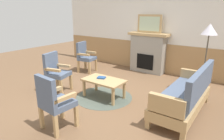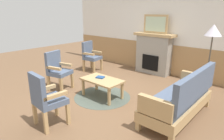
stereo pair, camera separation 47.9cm
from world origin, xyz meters
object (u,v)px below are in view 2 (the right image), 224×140
at_px(coffee_table, 102,81).
at_px(book_on_table, 100,77).
at_px(framed_picture, 155,24).
at_px(armchair_by_window_left, 91,55).
at_px(fireplace, 154,53).
at_px(armchair_near_fireplace, 58,69).
at_px(couch, 180,99).
at_px(floor_lamp_by_couch, 213,35).
at_px(armchair_front_left, 46,98).

relative_size(coffee_table, book_on_table, 5.24).
bearing_deg(framed_picture, armchair_by_window_left, -145.49).
bearing_deg(fireplace, armchair_by_window_left, -145.50).
distance_m(framed_picture, armchair_near_fireplace, 3.20).
distance_m(fireplace, coffee_table, 2.44).
xyz_separation_m(fireplace, armchair_near_fireplace, (-1.13, -2.81, -0.11)).
bearing_deg(armchair_near_fireplace, couch, 12.69).
bearing_deg(floor_lamp_by_couch, armchair_near_fireplace, -146.19).
bearing_deg(armchair_near_fireplace, armchair_front_left, -40.09).
xyz_separation_m(armchair_by_window_left, armchair_front_left, (1.89, -2.77, 0.00)).
bearing_deg(floor_lamp_by_couch, book_on_table, -140.22).
bearing_deg(coffee_table, floor_lamp_by_couch, 42.15).
bearing_deg(book_on_table, armchair_near_fireplace, -158.75).
bearing_deg(armchair_by_window_left, framed_picture, 34.51).
height_order(couch, book_on_table, couch).
distance_m(coffee_table, floor_lamp_by_couch, 2.65).
bearing_deg(armchair_front_left, coffee_table, 94.69).
xyz_separation_m(book_on_table, armchair_front_left, (0.23, -1.55, 0.08)).
relative_size(book_on_table, armchair_near_fireplace, 0.19).
xyz_separation_m(couch, armchair_near_fireplace, (-2.96, -0.67, 0.14)).
relative_size(couch, armchair_by_window_left, 1.84).
relative_size(armchair_by_window_left, floor_lamp_by_couch, 0.58).
xyz_separation_m(coffee_table, book_on_table, (-0.10, 0.04, 0.07)).
distance_m(fireplace, couch, 2.83).
height_order(armchair_near_fireplace, armchair_front_left, same).
distance_m(framed_picture, armchair_by_window_left, 2.29).
xyz_separation_m(framed_picture, book_on_table, (-0.03, -2.38, -1.10)).
height_order(fireplace, book_on_table, fireplace).
xyz_separation_m(fireplace, book_on_table, (-0.03, -2.38, -0.20)).
relative_size(framed_picture, armchair_by_window_left, 0.82).
bearing_deg(couch, armchair_near_fireplace, -167.31).
distance_m(coffee_table, armchair_front_left, 1.51).
relative_size(armchair_near_fireplace, armchair_front_left, 1.00).
distance_m(armchair_by_window_left, armchair_front_left, 3.35).
xyz_separation_m(coffee_table, armchair_near_fireplace, (-1.20, -0.38, 0.15)).
bearing_deg(couch, coffee_table, -170.86).
height_order(couch, floor_lamp_by_couch, floor_lamp_by_couch).
distance_m(framed_picture, book_on_table, 2.63).
xyz_separation_m(armchair_near_fireplace, armchair_by_window_left, (-0.56, 1.65, 0.00)).
height_order(book_on_table, floor_lamp_by_couch, floor_lamp_by_couch).
height_order(coffee_table, floor_lamp_by_couch, floor_lamp_by_couch).
height_order(fireplace, armchair_front_left, fireplace).
bearing_deg(fireplace, armchair_near_fireplace, -111.87).
distance_m(armchair_near_fireplace, armchair_by_window_left, 1.74).
xyz_separation_m(book_on_table, armchair_by_window_left, (-1.66, 1.22, 0.08)).
xyz_separation_m(couch, armchair_by_window_left, (-3.51, 0.99, 0.14)).
distance_m(armchair_near_fireplace, floor_lamp_by_couch, 3.72).
bearing_deg(fireplace, book_on_table, -90.66).
height_order(armchair_near_fireplace, armchair_by_window_left, same).
height_order(fireplace, floor_lamp_by_couch, floor_lamp_by_couch).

